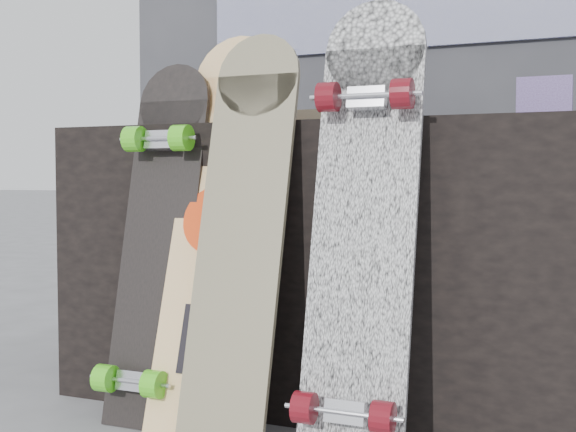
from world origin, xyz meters
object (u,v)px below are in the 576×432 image
at_px(longboard_geisha, 217,215).
at_px(longboard_celtic, 243,220).
at_px(longboard_cascadia, 363,217).
at_px(vendor_table, 345,264).
at_px(skateboard_dark, 157,234).

relative_size(longboard_geisha, longboard_celtic, 1.02).
xyz_separation_m(longboard_geisha, longboard_cascadia, (0.42, -0.08, 0.01)).
height_order(longboard_celtic, longboard_cascadia, longboard_cascadia).
distance_m(vendor_table, longboard_geisha, 0.44).
relative_size(longboard_celtic, skateboard_dark, 1.06).
bearing_deg(longboard_celtic, longboard_cascadia, -3.48).
relative_size(vendor_table, longboard_geisha, 1.52).
relative_size(vendor_table, skateboard_dark, 1.64).
bearing_deg(longboard_celtic, longboard_geisha, 148.34).
bearing_deg(longboard_geisha, longboard_cascadia, -11.37).
bearing_deg(vendor_table, longboard_geisha, -126.56).
xyz_separation_m(vendor_table, longboard_celtic, (-0.14, -0.40, 0.15)).
distance_m(longboard_geisha, longboard_cascadia, 0.43).
distance_m(longboard_geisha, skateboard_dark, 0.18).
bearing_deg(vendor_table, skateboard_dark, -139.12).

